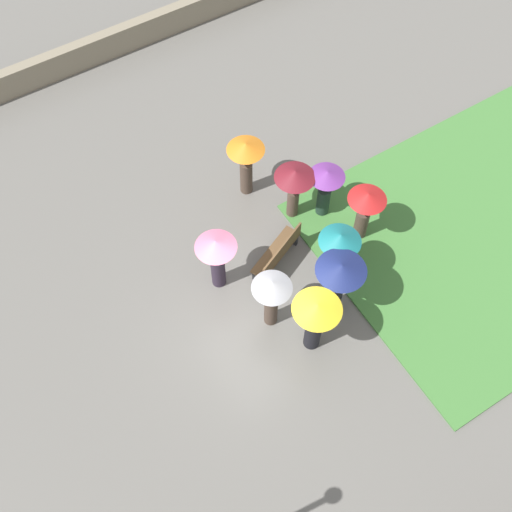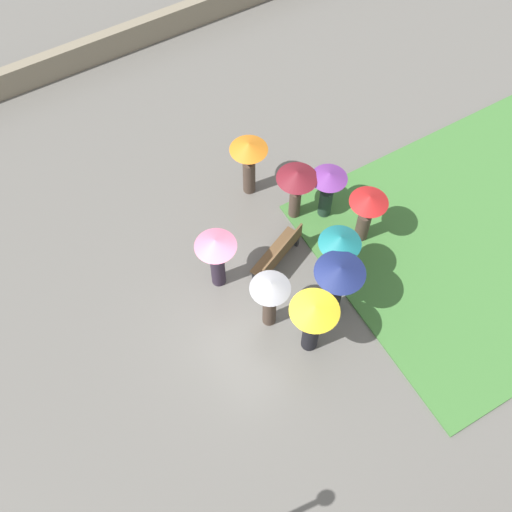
# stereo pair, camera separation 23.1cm
# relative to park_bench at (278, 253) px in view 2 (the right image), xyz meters

# --- Properties ---
(ground_plane) EXTENTS (90.00, 90.00, 0.00)m
(ground_plane) POSITION_rel_park_bench_xyz_m (1.17, 1.04, -0.46)
(ground_plane) COLOR #66635E
(lawn_patch_near) EXTENTS (9.28, 7.09, 0.06)m
(lawn_patch_near) POSITION_rel_park_bench_xyz_m (-5.58, 2.09, -0.43)
(lawn_patch_near) COLOR #427A38
(lawn_patch_near) RESTS_ON ground_plane
(parapet_wall) EXTENTS (45.00, 0.35, 0.87)m
(parapet_wall) POSITION_rel_park_bench_xyz_m (1.17, -9.12, -0.03)
(parapet_wall) COLOR gray
(parapet_wall) RESTS_ON ground_plane
(park_bench) EXTENTS (1.66, 1.04, 0.90)m
(park_bench) POSITION_rel_park_bench_xyz_m (0.00, 0.00, 0.00)
(park_bench) COLOR brown
(park_bench) RESTS_ON ground_plane
(crowd_person_yellow) EXTENTS (1.10, 1.10, 1.92)m
(crowd_person_yellow) POSITION_rel_park_bench_xyz_m (0.52, 2.24, 0.84)
(crowd_person_yellow) COLOR black
(crowd_person_yellow) RESTS_ON ground_plane
(crowd_person_pink) EXTENTS (0.98, 0.98, 1.84)m
(crowd_person_pink) POSITION_rel_park_bench_xyz_m (1.52, -0.31, 0.83)
(crowd_person_pink) COLOR #2D2333
(crowd_person_pink) RESTS_ON ground_plane
(crowd_person_grey) EXTENTS (0.92, 0.92, 1.83)m
(crowd_person_grey) POSITION_rel_park_bench_xyz_m (1.01, 1.25, 0.84)
(crowd_person_grey) COLOR #47382D
(crowd_person_grey) RESTS_ON ground_plane
(crowd_person_navy) EXTENTS (1.16, 1.16, 1.92)m
(crowd_person_navy) POSITION_rel_park_bench_xyz_m (-0.48, 1.74, 0.99)
(crowd_person_navy) COLOR black
(crowd_person_navy) RESTS_ON ground_plane
(crowd_person_red) EXTENTS (0.95, 0.95, 1.75)m
(crowd_person_red) POSITION_rel_park_bench_xyz_m (-2.24, 0.40, 0.74)
(crowd_person_red) COLOR #47382D
(crowd_person_red) RESTS_ON ground_plane
(crowd_person_orange) EXTENTS (0.98, 0.98, 1.86)m
(crowd_person_orange) POSITION_rel_park_bench_xyz_m (-0.54, -2.38, 0.85)
(crowd_person_orange) COLOR #47382D
(crowd_person_orange) RESTS_ON ground_plane
(crowd_person_maroon) EXTENTS (1.03, 1.03, 1.78)m
(crowd_person_maroon) POSITION_rel_park_bench_xyz_m (-1.14, -1.06, 0.88)
(crowd_person_maroon) COLOR #47382D
(crowd_person_maroon) RESTS_ON ground_plane
(crowd_person_teal) EXTENTS (0.99, 0.99, 1.88)m
(crowd_person_teal) POSITION_rel_park_bench_xyz_m (-0.94, 1.06, 0.87)
(crowd_person_teal) COLOR black
(crowd_person_teal) RESTS_ON ground_plane
(crowd_person_purple) EXTENTS (0.92, 0.92, 1.69)m
(crowd_person_purple) POSITION_rel_park_bench_xyz_m (-1.84, -0.70, 0.67)
(crowd_person_purple) COLOR #1E3328
(crowd_person_purple) RESTS_ON ground_plane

